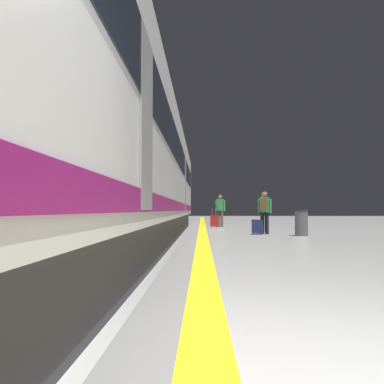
{
  "coord_description": "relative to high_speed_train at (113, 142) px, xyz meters",
  "views": [
    {
      "loc": [
        -1.05,
        -1.82,
        0.9
      ],
      "look_at": [
        -1.22,
        5.0,
        1.21
      ],
      "focal_mm": 37.69,
      "sensor_mm": 36.0,
      "label": 1
    }
  ],
  "objects": [
    {
      "name": "passenger_mid",
      "position": [
        4.43,
        5.86,
        -1.53
      ],
      "size": [
        0.49,
        0.38,
        1.63
      ],
      "color": "black",
      "rests_on": "ground"
    },
    {
      "name": "waste_bin",
      "position": [
        5.54,
        4.81,
        -2.05
      ],
      "size": [
        0.46,
        0.46,
        0.91
      ],
      "color": "#4C4C51",
      "rests_on": "ground"
    },
    {
      "name": "passenger_near",
      "position": [
        4.62,
        7.15,
        -1.54
      ],
      "size": [
        0.51,
        0.32,
        1.62
      ],
      "color": "#383842",
      "rests_on": "ground"
    },
    {
      "name": "suitcase_mid",
      "position": [
        4.12,
        5.55,
        -2.2
      ],
      "size": [
        0.43,
        0.34,
        0.55
      ],
      "color": "#19234C",
      "rests_on": "ground"
    },
    {
      "name": "tactile_edge_band",
      "position": [
        1.78,
        2.51,
        -2.5
      ],
      "size": [
        0.62,
        80.0,
        0.01
      ],
      "primitive_type": "cube",
      "color": "slate",
      "rests_on": "ground"
    },
    {
      "name": "high_speed_train",
      "position": [
        0.0,
        0.0,
        0.0
      ],
      "size": [
        2.94,
        31.08,
        4.97
      ],
      "color": "#38383D",
      "rests_on": "ground"
    },
    {
      "name": "suitcase_far",
      "position": [
        2.73,
        11.84,
        -2.16
      ],
      "size": [
        0.43,
        0.34,
        1.02
      ],
      "color": "#A51E1E",
      "rests_on": "ground"
    },
    {
      "name": "safety_line_strip",
      "position": [
        2.11,
        2.51,
        -2.5
      ],
      "size": [
        0.36,
        80.0,
        0.01
      ],
      "primitive_type": "cube",
      "color": "yellow",
      "rests_on": "ground"
    },
    {
      "name": "passenger_far",
      "position": [
        3.05,
        12.15,
        -1.49
      ],
      "size": [
        0.53,
        0.3,
        1.75
      ],
      "color": "brown",
      "rests_on": "ground"
    },
    {
      "name": "duffel_bag_near",
      "position": [
        4.3,
        6.86,
        -2.35
      ],
      "size": [
        0.44,
        0.26,
        0.36
      ],
      "color": "black",
      "rests_on": "ground"
    }
  ]
}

